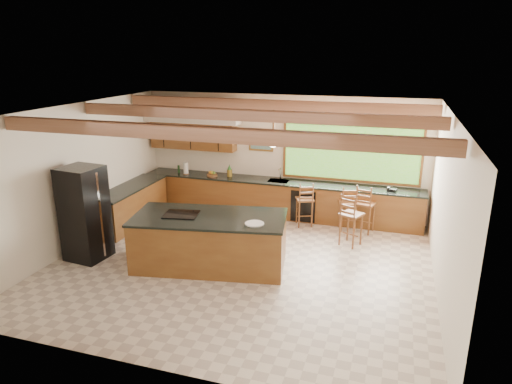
% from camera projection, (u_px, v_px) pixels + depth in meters
% --- Properties ---
extents(ground, '(7.20, 7.20, 0.00)m').
position_uv_depth(ground, '(241.00, 264.00, 8.97)').
color(ground, beige).
rests_on(ground, ground).
extents(room_shell, '(7.27, 6.54, 3.02)m').
position_uv_depth(room_shell, '(242.00, 147.00, 8.95)').
color(room_shell, '#F0E6D0').
rests_on(room_shell, ground).
extents(counter_run, '(7.12, 3.10, 1.24)m').
position_uv_depth(counter_run, '(243.00, 200.00, 11.36)').
color(counter_run, brown).
rests_on(counter_run, ground).
extents(island, '(3.10, 1.85, 1.03)m').
position_uv_depth(island, '(210.00, 241.00, 8.81)').
color(island, brown).
rests_on(island, ground).
extents(refrigerator, '(0.81, 0.79, 1.89)m').
position_uv_depth(refrigerator, '(85.00, 213.00, 9.01)').
color(refrigerator, black).
rests_on(refrigerator, ground).
extents(bar_stool_a, '(0.51, 0.51, 1.09)m').
position_uv_depth(bar_stool_a, '(304.00, 200.00, 10.74)').
color(bar_stool_a, brown).
rests_on(bar_stool_a, ground).
extents(bar_stool_b, '(0.55, 0.55, 1.16)m').
position_uv_depth(bar_stool_b, '(351.00, 216.00, 9.62)').
color(bar_stool_b, brown).
rests_on(bar_stool_b, ground).
extents(bar_stool_c, '(0.49, 0.49, 1.15)m').
position_uv_depth(bar_stool_c, '(365.00, 205.00, 10.33)').
color(bar_stool_c, brown).
rests_on(bar_stool_c, ground).
extents(bar_stool_d, '(0.49, 0.49, 1.10)m').
position_uv_depth(bar_stool_d, '(348.00, 204.00, 10.45)').
color(bar_stool_d, brown).
rests_on(bar_stool_d, ground).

